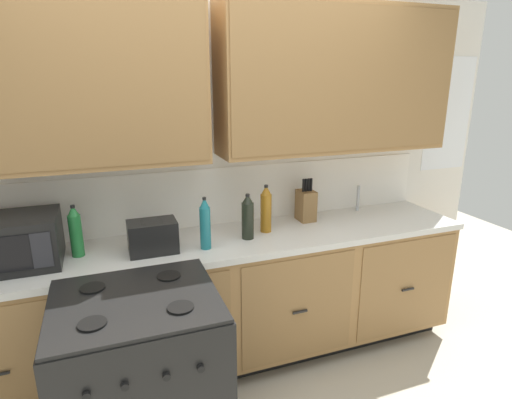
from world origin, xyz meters
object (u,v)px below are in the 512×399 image
bottle_dark (248,217)px  bottle_amber (266,209)px  stove_range (143,384)px  knife_block (306,205)px  microwave (12,242)px  bottle_teal (205,224)px  bottle_green (76,231)px  toaster (153,237)px

bottle_dark → bottle_amber: size_ratio=0.92×
stove_range → knife_block: 1.58m
microwave → bottle_teal: bottle_teal is taller
bottle_green → knife_block: bearing=3.9°
toaster → bottle_dark: bottle_dark is taller
toaster → microwave: bearing=174.5°
toaster → bottle_teal: (0.30, -0.05, 0.06)m
toaster → bottle_teal: bottle_teal is taller
stove_range → bottle_dark: 1.12m
knife_block → bottle_green: knife_block is taller
knife_block → bottle_amber: (-0.35, -0.11, 0.04)m
bottle_green → bottle_teal: bottle_teal is taller
stove_range → knife_block: knife_block is taller
toaster → bottle_amber: size_ratio=0.87×
stove_range → microwave: size_ratio=1.98×
bottle_amber → bottle_green: bearing=179.6°
microwave → knife_block: 1.84m
microwave → bottle_amber: bearing=0.7°
bottle_dark → bottle_teal: 0.30m
bottle_green → bottle_amber: size_ratio=0.96×
knife_block → bottle_green: 1.52m
bottle_teal → toaster: bearing=169.7°
knife_block → bottle_amber: bearing=-162.4°
toaster → stove_range: bearing=-105.1°
toaster → bottle_amber: bottle_amber is taller
bottle_teal → bottle_amber: same height
bottle_dark → bottle_teal: size_ratio=0.92×
bottle_green → bottle_teal: bearing=-11.8°
bottle_green → bottle_dark: (1.01, -0.08, -0.01)m
toaster → bottle_dark: (0.60, 0.01, 0.05)m
stove_range → bottle_teal: size_ratio=2.96×
stove_range → bottle_amber: 1.27m
stove_range → microwave: microwave is taller
microwave → toaster: (0.73, -0.07, -0.04)m
microwave → bottle_green: bearing=4.5°
bottle_green → bottle_amber: bearing=-0.4°
toaster → bottle_green: bottle_green is taller
bottle_amber → bottle_dark: bearing=-153.8°
toaster → knife_block: (1.10, 0.20, 0.02)m
toaster → bottle_dark: 0.60m
bottle_dark → knife_block: bearing=20.3°
bottle_dark → microwave: bearing=177.5°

